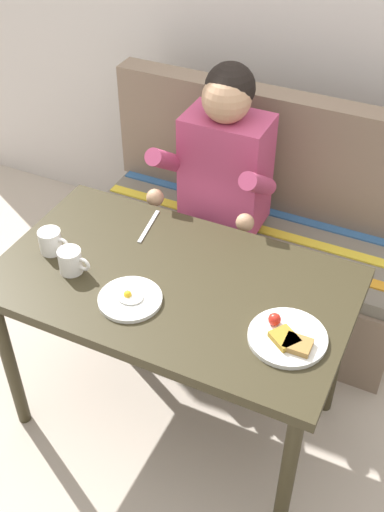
{
  "coord_description": "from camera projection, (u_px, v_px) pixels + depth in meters",
  "views": [
    {
      "loc": [
        0.73,
        -1.38,
        2.14
      ],
      "look_at": [
        0.0,
        0.15,
        0.72
      ],
      "focal_mm": 44.19,
      "sensor_mm": 36.0,
      "label": 1
    }
  ],
  "objects": [
    {
      "name": "table",
      "position": [
        173.0,
        297.0,
        2.16
      ],
      "size": [
        1.2,
        0.7,
        0.73
      ],
      "color": "#312B1A",
      "rests_on": "ground"
    },
    {
      "name": "coffee_mug_second",
      "position": [
        71.0,
        261.0,
        2.11
      ],
      "size": [
        0.12,
        0.08,
        0.09
      ],
      "color": "white",
      "rests_on": "table"
    },
    {
      "name": "coffee_mug",
      "position": [
        51.0,
        241.0,
        2.19
      ],
      "size": [
        0.12,
        0.08,
        0.09
      ],
      "color": "white",
      "rests_on": "table"
    },
    {
      "name": "plate_eggs",
      "position": [
        130.0,
        299.0,
        2.02
      ],
      "size": [
        0.21,
        0.21,
        0.04
      ],
      "color": "white",
      "rests_on": "table"
    },
    {
      "name": "knife",
      "position": [
        149.0,
        226.0,
        2.33
      ],
      "size": [
        0.04,
        0.2,
        0.0
      ],
      "primitive_type": "cube",
      "rotation": [
        0.0,
        0.0,
        0.15
      ],
      "color": "silver",
      "rests_on": "table"
    },
    {
      "name": "plate_breakfast",
      "position": [
        288.0,
        338.0,
        1.89
      ],
      "size": [
        0.24,
        0.24,
        0.05
      ],
      "color": "white",
      "rests_on": "table"
    },
    {
      "name": "person",
      "position": [
        219.0,
        183.0,
        2.53
      ],
      "size": [
        0.45,
        0.61,
        1.21
      ],
      "color": "#B7406A",
      "rests_on": "ground"
    },
    {
      "name": "ground_plane",
      "position": [
        176.0,
        412.0,
        2.57
      ],
      "size": [
        8.0,
        8.0,
        0.0
      ],
      "primitive_type": "plane",
      "color": "#B9AA9A"
    },
    {
      "name": "couch",
      "position": [
        249.0,
        243.0,
        2.89
      ],
      "size": [
        1.44,
        0.56,
        1.0
      ],
      "color": "#7B6654",
      "rests_on": "ground"
    }
  ]
}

